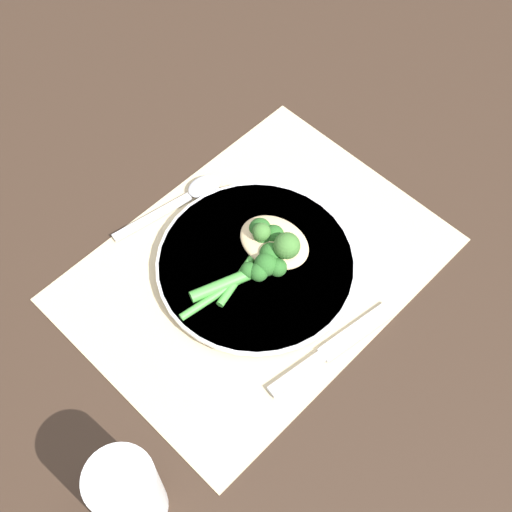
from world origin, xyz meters
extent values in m
plane|color=#332319|center=(0.00, 0.00, 0.00)|extent=(3.00, 3.00, 0.00)
cube|color=#C6B289|center=(0.00, 0.00, 0.00)|extent=(0.46, 0.34, 0.00)
cylinder|color=white|center=(0.00, 0.00, 0.01)|extent=(0.25, 0.25, 0.01)
cylinder|color=silver|center=(0.00, 0.00, 0.02)|extent=(0.26, 0.26, 0.01)
ellipsoid|color=#DBBC89|center=(-0.03, 0.00, 0.03)|extent=(0.08, 0.10, 0.02)
sphere|color=#3D702D|center=(-0.03, 0.02, 0.05)|extent=(0.03, 0.03, 0.03)
sphere|color=#3D702D|center=(-0.02, -0.01, 0.05)|extent=(0.02, 0.02, 0.02)
cylinder|color=green|center=(0.02, 0.00, 0.02)|extent=(0.11, 0.04, 0.01)
sphere|color=#286023|center=(-0.03, -0.01, 0.03)|extent=(0.03, 0.03, 0.03)
sphere|color=#286023|center=(-0.04, -0.01, 0.03)|extent=(0.03, 0.03, 0.03)
sphere|color=#286023|center=(-0.03, -0.03, 0.03)|extent=(0.03, 0.03, 0.03)
cylinder|color=green|center=(0.05, 0.00, 0.03)|extent=(0.10, 0.05, 0.01)
sphere|color=#286023|center=(0.00, 0.02, 0.03)|extent=(0.03, 0.03, 0.03)
sphere|color=#286023|center=(-0.01, 0.03, 0.03)|extent=(0.02, 0.02, 0.02)
sphere|color=#286023|center=(-0.02, 0.01, 0.03)|extent=(0.03, 0.03, 0.03)
cylinder|color=green|center=(0.07, 0.00, 0.02)|extent=(0.10, 0.02, 0.01)
sphere|color=#286023|center=(0.02, 0.01, 0.03)|extent=(0.02, 0.02, 0.02)
sphere|color=#286023|center=(0.01, 0.02, 0.03)|extent=(0.02, 0.02, 0.02)
cube|color=silver|center=(-0.02, 0.15, 0.01)|extent=(0.11, 0.04, 0.00)
cube|color=#AFAFB3|center=(0.07, 0.14, 0.01)|extent=(0.08, 0.03, 0.01)
cube|color=silver|center=(0.04, -0.15, 0.01)|extent=(0.12, 0.03, 0.00)
ellipsoid|color=silver|center=(-0.04, -0.14, 0.01)|extent=(0.05, 0.04, 0.01)
cylinder|color=white|center=(0.30, 0.11, 0.06)|extent=(0.07, 0.07, 0.11)
camera|label=1|loc=(0.33, 0.33, 0.79)|focal=50.00mm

